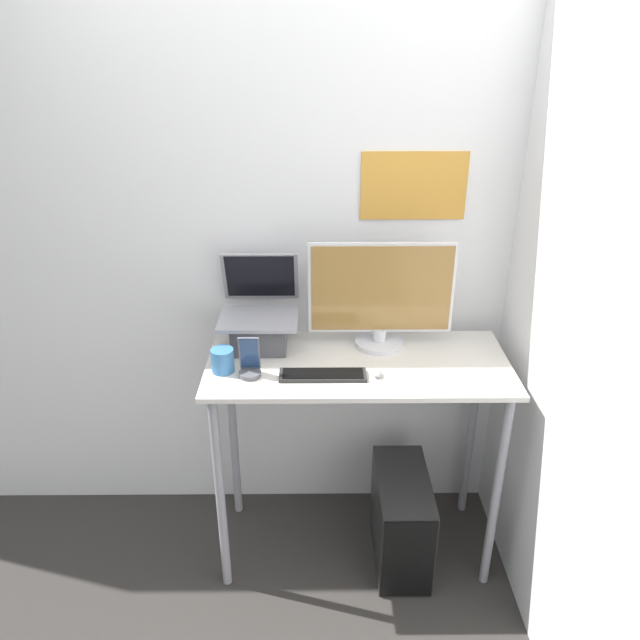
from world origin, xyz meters
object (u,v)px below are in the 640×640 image
Objects in this scene: computer_tower at (401,518)px; mouse at (377,373)px; laptop at (259,324)px; monitor at (381,298)px; cell_phone at (250,365)px; keyboard at (323,375)px.

mouse is at bearing -165.01° from computer_tower.
monitor reaches higher than laptop.
computer_tower is at bearing -19.14° from laptop.
mouse is at bearing -1.09° from cell_phone.
mouse is at bearing 1.49° from keyboard.
cell_phone is at bearing 177.01° from keyboard.
laptop reaches higher than cell_phone.
computer_tower is (0.11, -0.21, -0.94)m from monitor.
monitor reaches higher than cell_phone.
laptop is 1.12× the size of keyboard.
cell_phone is (-0.27, 0.01, 0.04)m from keyboard.
laptop is 0.78× the size of computer_tower.
monitor is 0.40m from keyboard.
keyboard is 0.20m from mouse.
cell_phone reaches higher than mouse.
keyboard is 2.01× the size of cell_phone.
monitor is 0.58m from cell_phone.
monitor is at bearing 47.72° from keyboard.
mouse is 0.12× the size of computer_tower.
mouse is 0.76m from computer_tower.
laptop is 1.04m from computer_tower.
mouse is (0.45, -0.24, -0.09)m from laptop.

